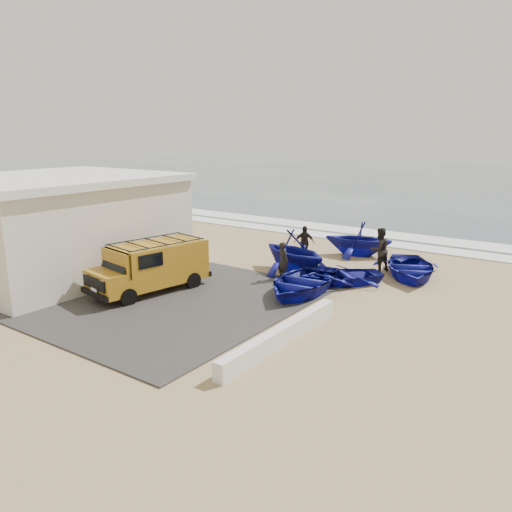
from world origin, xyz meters
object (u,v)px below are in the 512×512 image
Objects in this scene: building at (56,224)px; boat_mid_left at (294,251)px; fisherman_front at (283,261)px; fisherman_back at (304,243)px; boat_near_left at (302,282)px; boat_near_right at (341,275)px; boat_mid_right at (410,268)px; fisherman_middle at (379,250)px; boat_far_left at (358,239)px; van at (152,265)px; parapet at (282,335)px.

boat_mid_left is (8.67, 6.02, -1.21)m from building.
fisherman_back reaches higher than fisherman_front.
boat_near_left is 1.30× the size of boat_near_right.
fisherman_front reaches higher than boat_near_right.
boat_mid_left is at bearing 179.34° from boat_mid_right.
fisherman_middle is (3.10, 2.33, 0.03)m from boat_mid_left.
boat_far_left reaches higher than boat_near_right.
boat_far_left reaches higher than fisherman_front.
van is 11.01m from boat_far_left.
building is 2.58× the size of boat_mid_left.
boat_mid_left is (3.06, 5.66, -0.12)m from van.
boat_mid_right is (13.24, 8.18, -1.74)m from building.
building reaches higher than van.
building is at bearing -56.54° from boat_far_left.
fisherman_back is at bearing -59.52° from fisherman_middle.
boat_near_right is at bearing 52.67° from van.
boat_near_left reaches higher than boat_near_right.
fisherman_back reaches higher than parapet.
boat_far_left is at bearing 77.69° from van.
fisherman_middle is (11.76, 8.35, -1.17)m from building.
fisherman_middle reaches higher than boat_far_left.
parapet is 9.21m from boat_mid_right.
boat_mid_left is 5.09m from boat_mid_right.
fisherman_back reaches higher than boat_mid_right.
boat_near_right is 1.72× the size of fisherman_middle.
parapet is 10.29m from fisherman_back.
boat_near_left is 2.11m from boat_near_right.
boat_mid_right is (2.01, 2.61, 0.07)m from boat_near_right.
boat_mid_left reaches higher than boat_near_left.
boat_near_right is at bearing 26.36° from building.
fisherman_middle is at bearing 147.40° from boat_mid_right.
fisherman_front is (3.34, 4.33, -0.26)m from van.
boat_near_right is 1.02× the size of boat_far_left.
boat_mid_right is (2.70, 4.60, -0.03)m from boat_near_left.
boat_near_left is at bearing -124.90° from boat_mid_left.
boat_mid_left is at bearing 121.60° from boat_near_left.
boat_near_left is 2.24× the size of fisherman_middle.
fisherman_middle is (2.00, -2.20, 0.11)m from boat_far_left.
boat_mid_right is at bearing -121.08° from fisherman_front.
fisherman_front is (-2.29, -0.88, 0.47)m from boat_near_right.
boat_far_left is at bearing 103.32° from parapet.
van is 1.20× the size of boat_mid_right.
boat_near_left is (4.94, 3.21, -0.62)m from van.
boat_near_right is at bearing 65.02° from boat_near_left.
boat_near_left is at bearing 42.94° from van.
boat_near_right is (5.63, 5.21, -0.73)m from van.
parapet is 1.22× the size of van.
boat_near_left is at bearing -146.25° from boat_mid_right.
van reaches higher than boat_mid_left.
boat_far_left is (1.10, 4.53, -0.08)m from boat_mid_left.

